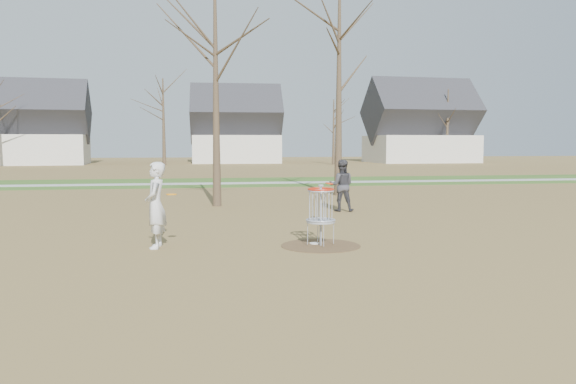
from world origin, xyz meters
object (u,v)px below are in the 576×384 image
(player_standing, at_px, (156,205))
(disc_golf_basket, at_px, (321,206))
(disc_grounded, at_px, (314,243))
(player_throwing, at_px, (341,185))

(player_standing, height_order, disc_golf_basket, player_standing)
(player_standing, bearing_deg, disc_grounded, 91.37)
(disc_grounded, distance_m, disc_golf_basket, 0.93)
(player_throwing, relative_size, disc_golf_basket, 1.30)
(player_throwing, bearing_deg, disc_golf_basket, 84.76)
(disc_grounded, height_order, disc_golf_basket, disc_golf_basket)
(player_throwing, distance_m, disc_grounded, 6.42)
(player_throwing, xyz_separation_m, disc_golf_basket, (-2.11, -6.19, 0.03))
(player_standing, relative_size, disc_grounded, 8.66)
(player_standing, height_order, disc_grounded, player_standing)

